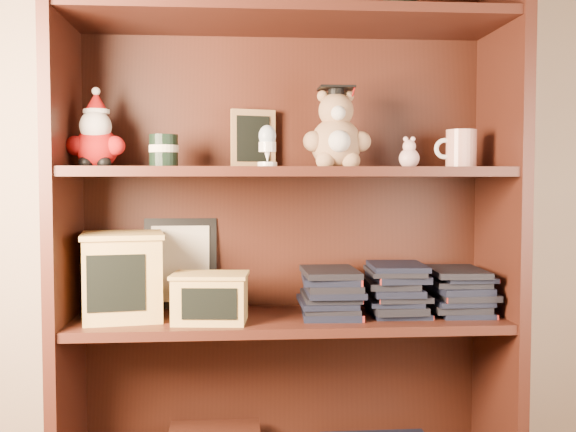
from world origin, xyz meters
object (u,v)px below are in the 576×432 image
at_px(bookcase, 286,230).
at_px(teacher_mug, 460,149).
at_px(grad_teddy_bear, 336,136).
at_px(treats_box, 123,275).

distance_m(bookcase, teacher_mug, 0.53).
xyz_separation_m(bookcase, teacher_mug, (0.47, -0.05, 0.22)).
xyz_separation_m(grad_teddy_bear, teacher_mug, (0.34, 0.01, -0.03)).
height_order(teacher_mug, treats_box, teacher_mug).
distance_m(bookcase, grad_teddy_bear, 0.29).
height_order(grad_teddy_bear, treats_box, grad_teddy_bear).
xyz_separation_m(grad_teddy_bear, treats_box, (-0.57, 0.01, -0.37)).
bearing_deg(teacher_mug, bookcase, 173.89).
distance_m(grad_teddy_bear, teacher_mug, 0.34).
bearing_deg(treats_box, bookcase, 6.76).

